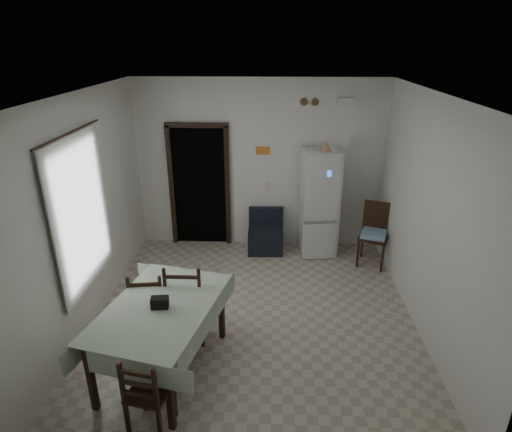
{
  "coord_description": "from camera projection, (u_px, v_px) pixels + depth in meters",
  "views": [
    {
      "loc": [
        0.21,
        -4.8,
        3.47
      ],
      "look_at": [
        0.0,
        0.5,
        1.25
      ],
      "focal_mm": 30.0,
      "sensor_mm": 36.0,
      "label": 1
    }
  ],
  "objects": [
    {
      "name": "dining_chair_far_left",
      "position": [
        149.0,
        304.0,
        5.18
      ],
      "size": [
        0.46,
        0.46,
        0.97
      ],
      "primitive_type": null,
      "rotation": [
        0.0,
        0.0,
        3.27
      ],
      "color": "black",
      "rests_on": "ground"
    },
    {
      "name": "dining_table",
      "position": [
        163.0,
        339.0,
        4.68
      ],
      "size": [
        1.41,
        1.82,
        0.85
      ],
      "primitive_type": null,
      "rotation": [
        0.0,
        0.0,
        -0.23
      ],
      "color": "#B1C5A9",
      "rests_on": "ground"
    },
    {
      "name": "curtain_rod",
      "position": [
        69.0,
        133.0,
        4.69
      ],
      "size": [
        0.02,
        1.6,
        0.02
      ],
      "primitive_type": "cylinder",
      "rotation": [
        1.57,
        0.0,
        0.0
      ],
      "color": "black",
      "rests_on": "ground"
    },
    {
      "name": "black_bag",
      "position": [
        160.0,
        302.0,
        4.47
      ],
      "size": [
        0.19,
        0.13,
        0.12
      ],
      "primitive_type": "cube",
      "rotation": [
        0.0,
        0.0,
        0.12
      ],
      "color": "black",
      "rests_on": "dining_table"
    },
    {
      "name": "navy_seat",
      "position": [
        266.0,
        232.0,
        7.41
      ],
      "size": [
        0.61,
        0.59,
        0.73
      ],
      "primitive_type": null,
      "rotation": [
        0.0,
        0.0,
        0.01
      ],
      "color": "black",
      "rests_on": "ground"
    },
    {
      "name": "calendar",
      "position": [
        263.0,
        156.0,
        7.21
      ],
      "size": [
        0.28,
        0.02,
        0.4
      ],
      "primitive_type": "cube",
      "color": "white",
      "rests_on": "ground"
    },
    {
      "name": "wall_left",
      "position": [
        85.0,
        214.0,
        5.29
      ],
      "size": [
        0.02,
        4.5,
        2.9
      ],
      "primitive_type": null,
      "color": "silver",
      "rests_on": "ground"
    },
    {
      "name": "vent_left",
      "position": [
        304.0,
        102.0,
        6.83
      ],
      "size": [
        0.12,
        0.03,
        0.12
      ],
      "primitive_type": "cylinder",
      "rotation": [
        1.57,
        0.0,
        0.0
      ],
      "color": "brown",
      "rests_on": "ground"
    },
    {
      "name": "fridge",
      "position": [
        319.0,
        203.0,
        7.17
      ],
      "size": [
        0.65,
        0.65,
        1.81
      ],
      "primitive_type": null,
      "rotation": [
        0.0,
        0.0,
        0.12
      ],
      "color": "silver",
      "rests_on": "ground"
    },
    {
      "name": "corner_chair",
      "position": [
        374.0,
        236.0,
        6.9
      ],
      "size": [
        0.58,
        0.58,
        1.03
      ],
      "primitive_type": null,
      "rotation": [
        0.0,
        0.0,
        -0.36
      ],
      "color": "black",
      "rests_on": "ground"
    },
    {
      "name": "vent_right",
      "position": [
        315.0,
        102.0,
        6.83
      ],
      "size": [
        0.12,
        0.03,
        0.12
      ],
      "primitive_type": "cylinder",
      "rotation": [
        1.57,
        0.0,
        0.0
      ],
      "color": "brown",
      "rests_on": "ground"
    },
    {
      "name": "wall_back",
      "position": [
        260.0,
        166.0,
        7.29
      ],
      "size": [
        4.2,
        0.02,
        2.9
      ],
      "primitive_type": null,
      "color": "silver",
      "rests_on": "ground"
    },
    {
      "name": "tan_cone",
      "position": [
        326.0,
        146.0,
        6.74
      ],
      "size": [
        0.2,
        0.2,
        0.16
      ],
      "primitive_type": "cone",
      "rotation": [
        0.0,
        0.0,
        0.05
      ],
      "color": "tan",
      "rests_on": "fridge"
    },
    {
      "name": "window_recess",
      "position": [
        73.0,
        213.0,
        5.07
      ],
      "size": [
        0.1,
        1.2,
        1.6
      ],
      "primitive_type": "cube",
      "color": "silver",
      "rests_on": "ground"
    },
    {
      "name": "emergency_light",
      "position": [
        345.0,
        100.0,
        6.78
      ],
      "size": [
        0.25,
        0.07,
        0.09
      ],
      "primitive_type": "cube",
      "color": "white",
      "rests_on": "ground"
    },
    {
      "name": "wall_right",
      "position": [
        429.0,
        219.0,
        5.14
      ],
      "size": [
        0.02,
        4.5,
        2.9
      ],
      "primitive_type": null,
      "color": "silver",
      "rests_on": "ground"
    },
    {
      "name": "light_switch",
      "position": [
        269.0,
        186.0,
        7.4
      ],
      "size": [
        0.08,
        0.02,
        0.12
      ],
      "primitive_type": "cube",
      "color": "beige",
      "rests_on": "ground"
    },
    {
      "name": "wall_front",
      "position": [
        242.0,
        335.0,
        3.14
      ],
      "size": [
        4.2,
        0.02,
        2.9
      ],
      "primitive_type": null,
      "color": "silver",
      "rests_on": "ground"
    },
    {
      "name": "curtain",
      "position": [
        82.0,
        213.0,
        5.06
      ],
      "size": [
        0.02,
        1.45,
        1.85
      ],
      "primitive_type": "cube",
      "color": "silver",
      "rests_on": "ground"
    },
    {
      "name": "dining_chair_far_right",
      "position": [
        187.0,
        299.0,
        5.18
      ],
      "size": [
        0.46,
        0.46,
        1.07
      ],
      "primitive_type": null,
      "rotation": [
        0.0,
        0.0,
        3.15
      ],
      "color": "black",
      "rests_on": "ground"
    },
    {
      "name": "ceiling",
      "position": [
        254.0,
        94.0,
        4.65
      ],
      "size": [
        4.2,
        4.5,
        0.02
      ],
      "primitive_type": null,
      "color": "white",
      "rests_on": "ground"
    },
    {
      "name": "doorway",
      "position": [
        202.0,
        183.0,
        7.66
      ],
      "size": [
        1.06,
        0.52,
        2.22
      ],
      "color": "black",
      "rests_on": "ground"
    },
    {
      "name": "calendar_image",
      "position": [
        263.0,
        150.0,
        7.16
      ],
      "size": [
        0.24,
        0.01,
        0.14
      ],
      "primitive_type": "cube",
      "color": "orange",
      "rests_on": "ground"
    },
    {
      "name": "dining_chair_near_head",
      "position": [
        149.0,
        391.0,
        3.96
      ],
      "size": [
        0.44,
        0.44,
        0.88
      ],
      "primitive_type": null,
      "rotation": [
        0.0,
        0.0,
        2.94
      ],
      "color": "black",
      "rests_on": "ground"
    },
    {
      "name": "ground",
      "position": [
        255.0,
        316.0,
        5.77
      ],
      "size": [
        4.5,
        4.5,
        0.0
      ],
      "primitive_type": "plane",
      "color": "#BAAD97",
      "rests_on": "ground"
    }
  ]
}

